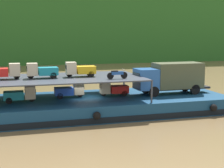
{
  "coord_description": "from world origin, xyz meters",
  "views": [
    {
      "loc": [
        -6.2,
        -30.68,
        7.43
      ],
      "look_at": [
        2.59,
        0.0,
        2.7
      ],
      "focal_mm": 54.14,
      "sensor_mm": 36.0,
      "label": 1
    }
  ],
  "objects_px": {
    "mini_truck_lower_aft": "(20,94)",
    "motorcycle_upper_port": "(117,74)",
    "covered_lorry": "(170,77)",
    "mini_truck_upper_fore": "(42,71)",
    "cargo_barge": "(86,106)",
    "mini_truck_lower_fore": "(113,89)",
    "mini_truck_upper_bow": "(80,69)",
    "mini_truck_lower_mid": "(70,90)",
    "mini_truck_upper_mid": "(5,72)"
  },
  "relations": [
    {
      "from": "mini_truck_upper_fore",
      "to": "mini_truck_lower_fore",
      "type": "bearing_deg",
      "value": 2.82
    },
    {
      "from": "mini_truck_lower_mid",
      "to": "mini_truck_upper_mid",
      "type": "distance_m",
      "value": 6.09
    },
    {
      "from": "mini_truck_upper_mid",
      "to": "mini_truck_upper_bow",
      "type": "bearing_deg",
      "value": 0.14
    },
    {
      "from": "cargo_barge",
      "to": "mini_truck_upper_bow",
      "type": "xyz_separation_m",
      "value": [
        -0.48,
        0.12,
        3.44
      ]
    },
    {
      "from": "mini_truck_lower_aft",
      "to": "mini_truck_upper_bow",
      "type": "relative_size",
      "value": 1.0
    },
    {
      "from": "cargo_barge",
      "to": "covered_lorry",
      "type": "height_order",
      "value": "covered_lorry"
    },
    {
      "from": "covered_lorry",
      "to": "mini_truck_upper_fore",
      "type": "bearing_deg",
      "value": 179.09
    },
    {
      "from": "mini_truck_upper_fore",
      "to": "motorcycle_upper_port",
      "type": "height_order",
      "value": "mini_truck_upper_fore"
    },
    {
      "from": "motorcycle_upper_port",
      "to": "cargo_barge",
      "type": "bearing_deg",
      "value": 135.23
    },
    {
      "from": "mini_truck_lower_mid",
      "to": "mini_truck_upper_mid",
      "type": "bearing_deg",
      "value": -175.73
    },
    {
      "from": "mini_truck_lower_aft",
      "to": "cargo_barge",
      "type": "bearing_deg",
      "value": 4.46
    },
    {
      "from": "cargo_barge",
      "to": "covered_lorry",
      "type": "bearing_deg",
      "value": -1.76
    },
    {
      "from": "motorcycle_upper_port",
      "to": "mini_truck_lower_mid",
      "type": "bearing_deg",
      "value": 142.65
    },
    {
      "from": "mini_truck_upper_bow",
      "to": "motorcycle_upper_port",
      "type": "bearing_deg",
      "value": -40.93
    },
    {
      "from": "mini_truck_lower_aft",
      "to": "mini_truck_upper_fore",
      "type": "height_order",
      "value": "mini_truck_upper_fore"
    },
    {
      "from": "mini_truck_lower_mid",
      "to": "mini_truck_upper_mid",
      "type": "height_order",
      "value": "mini_truck_upper_mid"
    },
    {
      "from": "mini_truck_lower_mid",
      "to": "mini_truck_upper_mid",
      "type": "xyz_separation_m",
      "value": [
        -5.74,
        -0.43,
        2.0
      ]
    },
    {
      "from": "mini_truck_upper_mid",
      "to": "mini_truck_lower_aft",
      "type": "bearing_deg",
      "value": -24.66
    },
    {
      "from": "cargo_barge",
      "to": "mini_truck_upper_bow",
      "type": "bearing_deg",
      "value": 166.33
    },
    {
      "from": "cargo_barge",
      "to": "motorcycle_upper_port",
      "type": "height_order",
      "value": "motorcycle_upper_port"
    },
    {
      "from": "cargo_barge",
      "to": "mini_truck_upper_mid",
      "type": "xyz_separation_m",
      "value": [
        -7.14,
        0.1,
        3.44
      ]
    },
    {
      "from": "mini_truck_upper_fore",
      "to": "covered_lorry",
      "type": "bearing_deg",
      "value": -0.91
    },
    {
      "from": "covered_lorry",
      "to": "mini_truck_upper_bow",
      "type": "relative_size",
      "value": 2.87
    },
    {
      "from": "mini_truck_lower_mid",
      "to": "cargo_barge",
      "type": "bearing_deg",
      "value": -20.58
    },
    {
      "from": "mini_truck_lower_fore",
      "to": "motorcycle_upper_port",
      "type": "bearing_deg",
      "value": -99.27
    },
    {
      "from": "mini_truck_lower_fore",
      "to": "mini_truck_upper_mid",
      "type": "bearing_deg",
      "value": -179.01
    },
    {
      "from": "mini_truck_lower_fore",
      "to": "mini_truck_upper_bow",
      "type": "bearing_deg",
      "value": -177.3
    },
    {
      "from": "mini_truck_lower_fore",
      "to": "mini_truck_upper_fore",
      "type": "xyz_separation_m",
      "value": [
        -6.78,
        -0.33,
        2.0
      ]
    },
    {
      "from": "cargo_barge",
      "to": "mini_truck_lower_fore",
      "type": "xyz_separation_m",
      "value": [
        2.81,
        0.27,
        1.44
      ]
    },
    {
      "from": "mini_truck_upper_fore",
      "to": "motorcycle_upper_port",
      "type": "distance_m",
      "value": 6.76
    },
    {
      "from": "mini_truck_upper_fore",
      "to": "mini_truck_upper_bow",
      "type": "relative_size",
      "value": 1.0
    },
    {
      "from": "covered_lorry",
      "to": "mini_truck_upper_bow",
      "type": "bearing_deg",
      "value": 177.6
    },
    {
      "from": "cargo_barge",
      "to": "mini_truck_upper_mid",
      "type": "bearing_deg",
      "value": 179.2
    },
    {
      "from": "covered_lorry",
      "to": "motorcycle_upper_port",
      "type": "relative_size",
      "value": 4.15
    },
    {
      "from": "mini_truck_upper_mid",
      "to": "mini_truck_upper_bow",
      "type": "height_order",
      "value": "same"
    },
    {
      "from": "mini_truck_upper_mid",
      "to": "mini_truck_lower_mid",
      "type": "bearing_deg",
      "value": 4.27
    },
    {
      "from": "mini_truck_lower_mid",
      "to": "mini_truck_lower_fore",
      "type": "xyz_separation_m",
      "value": [
        4.21,
        -0.26,
        0.0
      ]
    },
    {
      "from": "mini_truck_lower_fore",
      "to": "mini_truck_upper_bow",
      "type": "height_order",
      "value": "mini_truck_upper_bow"
    },
    {
      "from": "cargo_barge",
      "to": "mini_truck_lower_fore",
      "type": "bearing_deg",
      "value": 5.5
    },
    {
      "from": "covered_lorry",
      "to": "mini_truck_upper_bow",
      "type": "distance_m",
      "value": 9.1
    },
    {
      "from": "mini_truck_lower_fore",
      "to": "motorcycle_upper_port",
      "type": "xyz_separation_m",
      "value": [
        -0.43,
        -2.63,
        1.74
      ]
    },
    {
      "from": "mini_truck_lower_aft",
      "to": "mini_truck_upper_bow",
      "type": "xyz_separation_m",
      "value": [
        5.44,
        0.58,
        2.0
      ]
    },
    {
      "from": "mini_truck_lower_aft",
      "to": "motorcycle_upper_port",
      "type": "xyz_separation_m",
      "value": [
        8.3,
        -1.9,
        1.74
      ]
    },
    {
      "from": "mini_truck_upper_fore",
      "to": "motorcycle_upper_port",
      "type": "bearing_deg",
      "value": -19.88
    },
    {
      "from": "cargo_barge",
      "to": "mini_truck_lower_fore",
      "type": "distance_m",
      "value": 3.17
    },
    {
      "from": "cargo_barge",
      "to": "mini_truck_lower_mid",
      "type": "height_order",
      "value": "mini_truck_lower_mid"
    },
    {
      "from": "motorcycle_upper_port",
      "to": "covered_lorry",
      "type": "bearing_deg",
      "value": 18.74
    },
    {
      "from": "mini_truck_lower_fore",
      "to": "motorcycle_upper_port",
      "type": "height_order",
      "value": "motorcycle_upper_port"
    },
    {
      "from": "mini_truck_lower_aft",
      "to": "mini_truck_lower_mid",
      "type": "height_order",
      "value": "same"
    },
    {
      "from": "cargo_barge",
      "to": "motorcycle_upper_port",
      "type": "relative_size",
      "value": 14.24
    }
  ]
}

